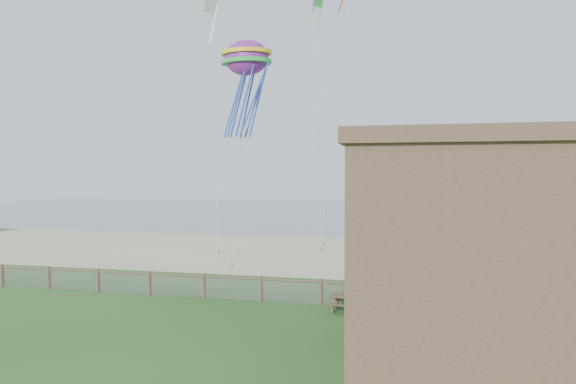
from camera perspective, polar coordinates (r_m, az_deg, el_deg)
name	(u,v)px	position (r m, az deg, el deg)	size (l,w,h in m)	color
ground	(217,340)	(20.40, -7.85, -15.94)	(160.00, 160.00, 0.00)	#224F1B
sand_beach	(316,253)	(41.21, 3.11, -6.76)	(72.00, 20.00, 0.02)	tan
ocean	(361,212)	(84.66, 8.16, -2.27)	(160.00, 68.00, 0.02)	slate
chainlink_fence	(261,290)	(25.75, -3.05, -10.85)	(36.20, 0.20, 1.25)	brown
motel_deck	(554,318)	(24.68, 27.43, -12.36)	(15.00, 2.00, 0.50)	brown
picnic_table	(349,304)	(24.01, 6.80, -12.28)	(1.69, 1.28, 0.71)	brown
octopus_kite	(246,85)	(31.94, -4.64, 11.74)	(3.14, 2.22, 6.47)	#E12345
kite_white	(210,16)	(38.09, -8.64, 18.78)	(1.16, 0.70, 2.70)	white
kite_green	(318,7)	(42.96, 3.41, 19.82)	(1.11, 0.70, 2.28)	green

